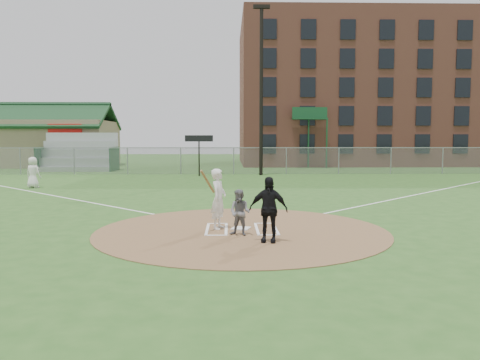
{
  "coord_description": "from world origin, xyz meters",
  "views": [
    {
      "loc": [
        -0.37,
        -13.35,
        2.64
      ],
      "look_at": [
        0.0,
        2.0,
        1.3
      ],
      "focal_mm": 35.0,
      "sensor_mm": 36.0,
      "label": 1
    }
  ],
  "objects_px": {
    "umpire": "(268,209)",
    "batter_at_plate": "(218,199)",
    "catcher": "(240,212)",
    "home_plate": "(241,228)",
    "ondeck_player": "(33,172)"
  },
  "relations": [
    {
      "from": "umpire",
      "to": "batter_at_plate",
      "type": "height_order",
      "value": "batter_at_plate"
    },
    {
      "from": "home_plate",
      "to": "catcher",
      "type": "height_order",
      "value": "catcher"
    },
    {
      "from": "catcher",
      "to": "umpire",
      "type": "xyz_separation_m",
      "value": [
        0.7,
        -0.83,
        0.21
      ]
    },
    {
      "from": "catcher",
      "to": "batter_at_plate",
      "type": "height_order",
      "value": "batter_at_plate"
    },
    {
      "from": "home_plate",
      "to": "batter_at_plate",
      "type": "height_order",
      "value": "batter_at_plate"
    },
    {
      "from": "catcher",
      "to": "ondeck_player",
      "type": "height_order",
      "value": "ondeck_player"
    },
    {
      "from": "umpire",
      "to": "catcher",
      "type": "bearing_deg",
      "value": 143.01
    },
    {
      "from": "batter_at_plate",
      "to": "catcher",
      "type": "bearing_deg",
      "value": -57.64
    },
    {
      "from": "batter_at_plate",
      "to": "ondeck_player",
      "type": "bearing_deg",
      "value": 130.7
    },
    {
      "from": "batter_at_plate",
      "to": "home_plate",
      "type": "bearing_deg",
      "value": -2.84
    },
    {
      "from": "home_plate",
      "to": "umpire",
      "type": "relative_size",
      "value": 0.3
    },
    {
      "from": "ondeck_player",
      "to": "home_plate",
      "type": "bearing_deg",
      "value": 147.17
    },
    {
      "from": "home_plate",
      "to": "batter_at_plate",
      "type": "distance_m",
      "value": 1.09
    },
    {
      "from": "home_plate",
      "to": "catcher",
      "type": "xyz_separation_m",
      "value": [
        -0.05,
        -0.92,
        0.61
      ]
    },
    {
      "from": "home_plate",
      "to": "umpire",
      "type": "bearing_deg",
      "value": -69.5
    }
  ]
}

